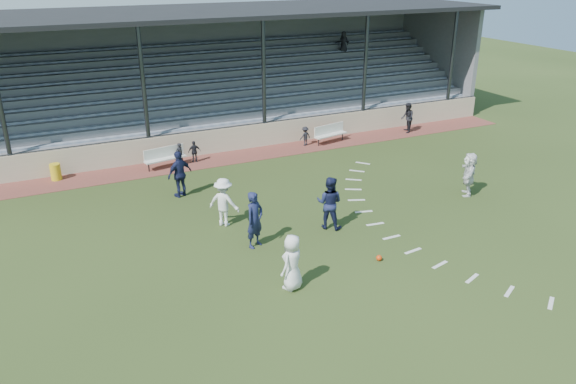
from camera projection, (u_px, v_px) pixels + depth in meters
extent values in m
plane|color=#283716|center=(320.00, 254.00, 18.60)|extent=(90.00, 90.00, 0.00)
cube|color=brown|center=(218.00, 159.00, 27.35)|extent=(34.00, 2.00, 0.02)
cube|color=#B7A88D|center=(210.00, 142.00, 28.00)|extent=(34.00, 0.18, 1.20)
cube|color=beige|center=(165.00, 159.00, 26.08)|extent=(2.04, 0.79, 0.06)
cube|color=beige|center=(164.00, 153.00, 26.17)|extent=(1.97, 0.45, 0.54)
cylinder|color=#2C2E33|center=(149.00, 167.00, 25.70)|extent=(0.06, 0.06, 0.40)
cylinder|color=#2C2E33|center=(182.00, 160.00, 26.64)|extent=(0.06, 0.06, 0.40)
cube|color=beige|center=(331.00, 135.00, 29.63)|extent=(2.04, 0.82, 0.06)
cube|color=beige|center=(329.00, 129.00, 29.72)|extent=(1.97, 0.49, 0.54)
cylinder|color=#2C2E33|center=(319.00, 142.00, 29.24)|extent=(0.06, 0.06, 0.40)
cylinder|color=#2C2E33|center=(342.00, 136.00, 30.20)|extent=(0.06, 0.06, 0.40)
cylinder|color=gold|center=(56.00, 172.00, 24.70)|extent=(0.46, 0.46, 0.73)
sphere|color=#C5370B|center=(379.00, 258.00, 18.18)|extent=(0.19, 0.19, 0.19)
imported|color=silver|center=(292.00, 262.00, 16.38)|extent=(1.01, 0.91, 1.74)
imported|color=#161B3D|center=(255.00, 220.00, 18.76)|extent=(0.86, 0.76, 1.98)
imported|color=#161B3D|center=(329.00, 203.00, 20.09)|extent=(1.20, 1.19, 1.96)
imported|color=silver|center=(224.00, 202.00, 20.31)|extent=(1.30, 1.32, 1.82)
imported|color=#161B3D|center=(180.00, 174.00, 22.79)|extent=(1.23, 0.86, 1.94)
imported|color=silver|center=(469.00, 174.00, 22.97)|extent=(1.51, 1.64, 1.82)
imported|color=black|center=(407.00, 118.00, 31.31)|extent=(0.90, 0.99, 1.66)
imported|color=black|center=(179.00, 154.00, 26.45)|extent=(0.46, 0.38, 1.07)
imported|color=black|center=(194.00, 152.00, 26.78)|extent=(0.62, 0.27, 1.05)
imported|color=black|center=(305.00, 136.00, 29.19)|extent=(0.72, 0.50, 1.01)
cube|color=slate|center=(207.00, 139.00, 28.46)|extent=(34.00, 0.80, 1.20)
cube|color=gray|center=(206.00, 126.00, 28.29)|extent=(33.00, 0.28, 0.10)
cube|color=slate|center=(202.00, 131.00, 29.05)|extent=(34.00, 0.80, 1.60)
cube|color=gray|center=(200.00, 115.00, 28.80)|extent=(33.00, 0.28, 0.10)
cube|color=slate|center=(197.00, 124.00, 29.64)|extent=(34.00, 0.80, 2.00)
cube|color=gray|center=(195.00, 104.00, 29.32)|extent=(33.00, 0.28, 0.10)
cube|color=slate|center=(193.00, 116.00, 30.23)|extent=(34.00, 0.80, 2.40)
cube|color=gray|center=(191.00, 93.00, 29.83)|extent=(33.00, 0.28, 0.10)
cube|color=slate|center=(188.00, 109.00, 30.82)|extent=(34.00, 0.80, 2.80)
cube|color=gray|center=(186.00, 83.00, 30.34)|extent=(33.00, 0.28, 0.10)
cube|color=slate|center=(184.00, 103.00, 31.41)|extent=(34.00, 0.80, 3.20)
cube|color=gray|center=(181.00, 73.00, 30.86)|extent=(33.00, 0.28, 0.10)
cube|color=slate|center=(180.00, 96.00, 32.00)|extent=(34.00, 0.80, 3.60)
cube|color=gray|center=(177.00, 63.00, 31.37)|extent=(33.00, 0.28, 0.10)
cube|color=slate|center=(176.00, 90.00, 32.59)|extent=(34.00, 0.80, 4.00)
cube|color=gray|center=(173.00, 54.00, 31.88)|extent=(33.00, 0.28, 0.10)
cube|color=slate|center=(172.00, 84.00, 33.18)|extent=(34.00, 0.80, 4.40)
cube|color=gray|center=(169.00, 45.00, 32.40)|extent=(33.00, 0.28, 0.10)
cube|color=slate|center=(168.00, 65.00, 33.29)|extent=(34.00, 0.40, 6.40)
cube|color=slate|center=(434.00, 55.00, 36.96)|extent=(0.30, 7.80, 6.40)
cube|color=black|center=(182.00, 13.00, 28.77)|extent=(34.60, 9.00, 0.22)
cylinder|color=#2C2E33|center=(1.00, 109.00, 23.50)|extent=(0.20, 0.20, 6.50)
cylinder|color=#2C2E33|center=(144.00, 95.00, 25.88)|extent=(0.20, 0.20, 6.50)
cylinder|color=#2C2E33|center=(264.00, 83.00, 28.25)|extent=(0.20, 0.20, 6.50)
cylinder|color=#2C2E33|center=(365.00, 74.00, 30.63)|extent=(0.20, 0.20, 6.50)
cylinder|color=#2C2E33|center=(451.00, 65.00, 33.00)|extent=(0.20, 0.20, 6.50)
cylinder|color=#2C2E33|center=(210.00, 129.00, 27.75)|extent=(34.00, 0.05, 0.05)
imported|color=black|center=(344.00, 41.00, 35.35)|extent=(0.68, 0.50, 1.26)
imported|color=black|center=(343.00, 43.00, 35.37)|extent=(1.01, 0.42, 1.06)
cube|color=silver|center=(363.00, 163.00, 26.87)|extent=(0.54, 0.61, 0.01)
cube|color=silver|center=(357.00, 171.00, 25.88)|extent=(0.59, 0.56, 0.01)
cube|color=silver|center=(354.00, 180.00, 24.86)|extent=(0.64, 0.51, 0.01)
cube|color=silver|center=(353.00, 189.00, 23.82)|extent=(0.67, 0.44, 0.01)
cube|color=silver|center=(356.00, 200.00, 22.77)|extent=(0.70, 0.37, 0.01)
cube|color=silver|center=(364.00, 212.00, 21.72)|extent=(0.71, 0.29, 0.01)
cube|color=silver|center=(375.00, 224.00, 20.70)|extent=(0.71, 0.21, 0.01)
cube|color=silver|center=(392.00, 237.00, 19.73)|extent=(0.70, 0.12, 0.01)
cube|color=silver|center=(413.00, 251.00, 18.81)|extent=(0.71, 0.21, 0.01)
cube|color=silver|center=(440.00, 265.00, 17.96)|extent=(0.71, 0.29, 0.01)
cube|color=silver|center=(472.00, 278.00, 17.19)|extent=(0.70, 0.37, 0.01)
cube|color=silver|center=(509.00, 291.00, 16.52)|extent=(0.67, 0.44, 0.01)
cube|color=silver|center=(551.00, 303.00, 15.96)|extent=(0.64, 0.51, 0.01)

